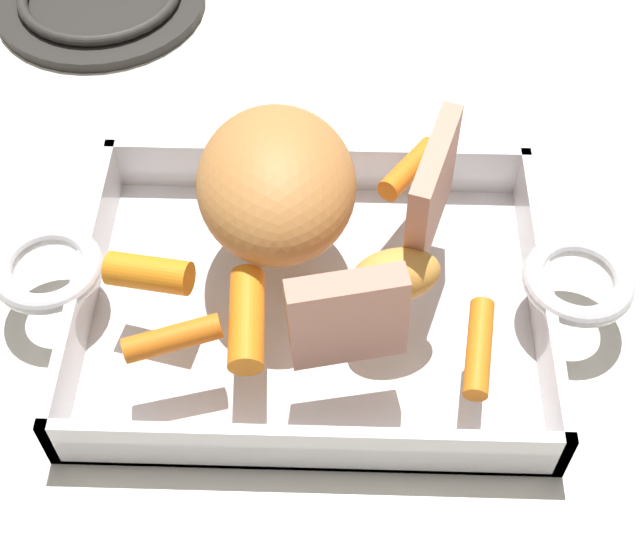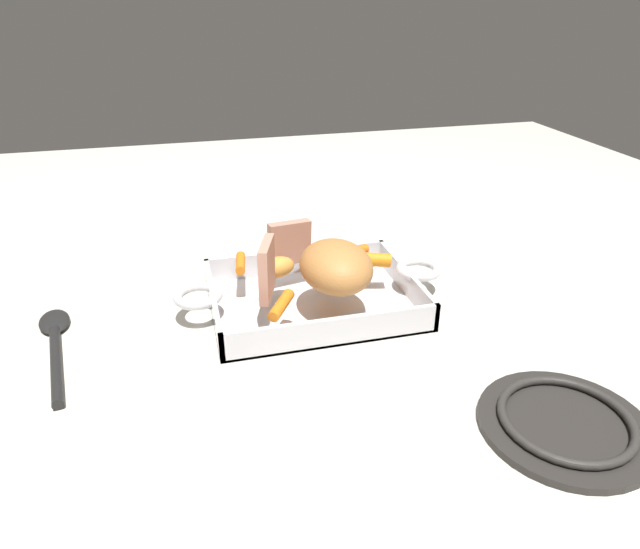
{
  "view_description": "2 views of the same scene",
  "coord_description": "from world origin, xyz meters",
  "px_view_note": "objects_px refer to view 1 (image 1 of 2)",
  "views": [
    {
      "loc": [
        -0.02,
        0.37,
        0.52
      ],
      "look_at": [
        -0.01,
        0.03,
        0.08
      ],
      "focal_mm": 50.43,
      "sensor_mm": 36.0,
      "label": 1
    },
    {
      "loc": [
        -0.19,
        -0.78,
        0.46
      ],
      "look_at": [
        0.01,
        -0.02,
        0.07
      ],
      "focal_mm": 32.02,
      "sensor_mm": 36.0,
      "label": 2
    }
  ],
  "objects_px": {
    "baby_carrot_southwest": "(149,273)",
    "baby_carrot_center_right": "(479,348)",
    "roast_slice_thin": "(432,191)",
    "potato_golden_large": "(396,275)",
    "baby_carrot_center_left": "(247,319)",
    "roasting_dish": "(312,299)",
    "pork_roast": "(276,183)",
    "baby_carrot_short": "(173,338)",
    "roast_slice_thick": "(347,318)",
    "baby_carrot_southeast": "(409,169)"
  },
  "relations": [
    {
      "from": "baby_carrot_center_left",
      "to": "roast_slice_thin",
      "type": "bearing_deg",
      "value": -144.0
    },
    {
      "from": "roast_slice_thick",
      "to": "baby_carrot_southwest",
      "type": "xyz_separation_m",
      "value": [
        0.13,
        -0.05,
        -0.02
      ]
    },
    {
      "from": "baby_carrot_center_left",
      "to": "potato_golden_large",
      "type": "xyz_separation_m",
      "value": [
        -0.09,
        -0.03,
        0.01
      ]
    },
    {
      "from": "roast_slice_thin",
      "to": "baby_carrot_center_right",
      "type": "xyz_separation_m",
      "value": [
        -0.03,
        0.1,
        -0.03
      ]
    },
    {
      "from": "pork_roast",
      "to": "roasting_dish",
      "type": "bearing_deg",
      "value": 120.16
    },
    {
      "from": "pork_roast",
      "to": "roast_slice_thin",
      "type": "relative_size",
      "value": 1.61
    },
    {
      "from": "roast_slice_thin",
      "to": "roasting_dish",
      "type": "bearing_deg",
      "value": 23.44
    },
    {
      "from": "roasting_dish",
      "to": "baby_carrot_short",
      "type": "xyz_separation_m",
      "value": [
        0.08,
        0.06,
        0.04
      ]
    },
    {
      "from": "baby_carrot_southwest",
      "to": "baby_carrot_short",
      "type": "xyz_separation_m",
      "value": [
        -0.02,
        0.05,
        -0.0
      ]
    },
    {
      "from": "roast_slice_thin",
      "to": "baby_carrot_center_left",
      "type": "relative_size",
      "value": 1.2
    },
    {
      "from": "baby_carrot_short",
      "to": "baby_carrot_southeast",
      "type": "bearing_deg",
      "value": -135.15
    },
    {
      "from": "pork_roast",
      "to": "roast_slice_thick",
      "type": "distance_m",
      "value": 0.12
    },
    {
      "from": "baby_carrot_southwest",
      "to": "baby_carrot_short",
      "type": "distance_m",
      "value": 0.05
    },
    {
      "from": "pork_roast",
      "to": "baby_carrot_short",
      "type": "xyz_separation_m",
      "value": [
        0.06,
        0.11,
        -0.03
      ]
    },
    {
      "from": "roast_slice_thick",
      "to": "baby_carrot_center_left",
      "type": "bearing_deg",
      "value": -12.71
    },
    {
      "from": "baby_carrot_southeast",
      "to": "potato_golden_large",
      "type": "relative_size",
      "value": 1.03
    },
    {
      "from": "baby_carrot_southwest",
      "to": "baby_carrot_center_right",
      "type": "distance_m",
      "value": 0.22
    },
    {
      "from": "baby_carrot_center_right",
      "to": "roast_slice_thick",
      "type": "bearing_deg",
      "value": -0.64
    },
    {
      "from": "roast_slice_thick",
      "to": "baby_carrot_southeast",
      "type": "distance_m",
      "value": 0.16
    },
    {
      "from": "potato_golden_large",
      "to": "baby_carrot_center_right",
      "type": "bearing_deg",
      "value": 136.33
    },
    {
      "from": "pork_roast",
      "to": "roast_slice_thick",
      "type": "xyz_separation_m",
      "value": [
        -0.05,
        0.11,
        -0.0
      ]
    },
    {
      "from": "pork_roast",
      "to": "baby_carrot_center_right",
      "type": "height_order",
      "value": "pork_roast"
    },
    {
      "from": "roasting_dish",
      "to": "potato_golden_large",
      "type": "relative_size",
      "value": 7.27
    },
    {
      "from": "baby_carrot_southeast",
      "to": "baby_carrot_center_left",
      "type": "relative_size",
      "value": 0.9
    },
    {
      "from": "pork_roast",
      "to": "baby_carrot_center_right",
      "type": "relative_size",
      "value": 2.0
    },
    {
      "from": "baby_carrot_southwest",
      "to": "baby_carrot_center_right",
      "type": "relative_size",
      "value": 0.85
    },
    {
      "from": "baby_carrot_center_left",
      "to": "potato_golden_large",
      "type": "distance_m",
      "value": 0.1
    },
    {
      "from": "baby_carrot_short",
      "to": "baby_carrot_center_right",
      "type": "relative_size",
      "value": 0.93
    },
    {
      "from": "pork_roast",
      "to": "baby_carrot_southwest",
      "type": "bearing_deg",
      "value": 36.26
    },
    {
      "from": "roast_slice_thin",
      "to": "baby_carrot_center_left",
      "type": "height_order",
      "value": "roast_slice_thin"
    },
    {
      "from": "baby_carrot_southeast",
      "to": "potato_golden_large",
      "type": "bearing_deg",
      "value": 82.9
    },
    {
      "from": "roast_slice_thin",
      "to": "baby_carrot_center_left",
      "type": "bearing_deg",
      "value": 36.0
    },
    {
      "from": "pork_roast",
      "to": "baby_carrot_southeast",
      "type": "relative_size",
      "value": 2.15
    },
    {
      "from": "roast_slice_thick",
      "to": "baby_carrot_center_left",
      "type": "height_order",
      "value": "roast_slice_thick"
    },
    {
      "from": "pork_roast",
      "to": "baby_carrot_center_left",
      "type": "xyz_separation_m",
      "value": [
        0.01,
        0.09,
        -0.03
      ]
    },
    {
      "from": "roast_slice_thin",
      "to": "pork_roast",
      "type": "bearing_deg",
      "value": -4.87
    },
    {
      "from": "roasting_dish",
      "to": "roast_slice_thick",
      "type": "bearing_deg",
      "value": 110.11
    },
    {
      "from": "baby_carrot_center_right",
      "to": "roast_slice_thin",
      "type": "bearing_deg",
      "value": -74.53
    },
    {
      "from": "baby_carrot_short",
      "to": "baby_carrot_center_right",
      "type": "xyz_separation_m",
      "value": [
        -0.19,
        0.0,
        -0.0
      ]
    },
    {
      "from": "roasting_dish",
      "to": "baby_carrot_center_right",
      "type": "distance_m",
      "value": 0.13
    },
    {
      "from": "baby_carrot_center_left",
      "to": "roasting_dish",
      "type": "bearing_deg",
      "value": -127.26
    },
    {
      "from": "potato_golden_large",
      "to": "roast_slice_thick",
      "type": "bearing_deg",
      "value": 56.92
    },
    {
      "from": "roast_slice_thin",
      "to": "potato_golden_large",
      "type": "bearing_deg",
      "value": 65.79
    },
    {
      "from": "pork_roast",
      "to": "roast_slice_thin",
      "type": "xyz_separation_m",
      "value": [
        -0.1,
        0.01,
        0.0
      ]
    },
    {
      "from": "roast_slice_thin",
      "to": "roast_slice_thick",
      "type": "bearing_deg",
      "value": 61.34
    },
    {
      "from": "baby_carrot_short",
      "to": "roasting_dish",
      "type": "bearing_deg",
      "value": -142.4
    },
    {
      "from": "baby_carrot_center_right",
      "to": "baby_carrot_center_left",
      "type": "relative_size",
      "value": 0.97
    },
    {
      "from": "roast_slice_thin",
      "to": "potato_golden_large",
      "type": "distance_m",
      "value": 0.06
    },
    {
      "from": "baby_carrot_center_right",
      "to": "baby_carrot_southeast",
      "type": "bearing_deg",
      "value": -76.05
    },
    {
      "from": "baby_carrot_southwest",
      "to": "roasting_dish",
      "type": "bearing_deg",
      "value": -171.07
    }
  ]
}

